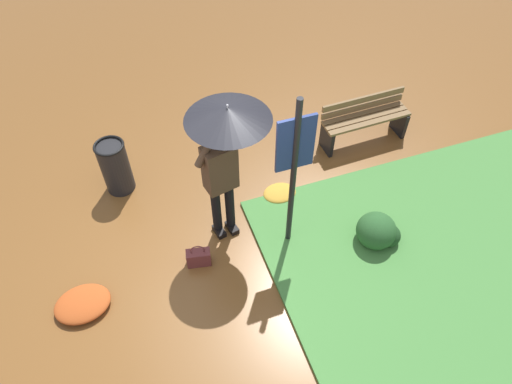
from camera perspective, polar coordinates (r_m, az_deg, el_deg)
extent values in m
plane|color=brown|center=(6.09, -5.79, -6.95)|extent=(18.00, 18.00, 0.00)
cube|color=#47843D|center=(6.46, 25.13, -8.65)|extent=(4.80, 4.00, 0.05)
cylinder|color=black|center=(5.92, -4.92, -2.28)|extent=(0.12, 0.12, 0.86)
cylinder|color=black|center=(5.94, -3.25, -1.83)|extent=(0.12, 0.12, 0.86)
cube|color=black|center=(6.20, -4.58, -4.83)|extent=(0.15, 0.24, 0.08)
cube|color=black|center=(6.22, -2.99, -4.40)|extent=(0.15, 0.24, 0.08)
cube|color=#473323|center=(5.37, -4.51, 3.04)|extent=(0.42, 0.31, 0.64)
sphere|color=beige|center=(5.06, -4.82, 6.70)|extent=(0.20, 0.20, 0.20)
ellipsoid|color=black|center=(5.04, -4.84, 6.95)|extent=(0.20, 0.20, 0.15)
cylinder|color=#473323|center=(5.18, -6.85, 3.91)|extent=(0.18, 0.13, 0.18)
cylinder|color=#473323|center=(5.11, -6.48, 4.66)|extent=(0.24, 0.11, 0.33)
cube|color=black|center=(5.04, -5.72, 6.15)|extent=(0.07, 0.03, 0.14)
cylinder|color=#473323|center=(5.24, -2.97, 5.35)|extent=(0.11, 0.10, 0.09)
cylinder|color=#473323|center=(5.18, -3.20, 6.11)|extent=(0.10, 0.09, 0.23)
cylinder|color=#A5A5AD|center=(4.98, -3.46, 8.80)|extent=(0.02, 0.02, 0.41)
cone|color=black|center=(4.92, -3.51, 9.65)|extent=(0.96, 0.96, 0.16)
sphere|color=#A5A5AD|center=(4.85, -3.57, 10.67)|extent=(0.02, 0.02, 0.02)
cylinder|color=black|center=(5.27, 4.59, 1.45)|extent=(0.07, 0.07, 2.30)
cube|color=navy|center=(4.90, 4.91, 5.96)|extent=(0.44, 0.04, 0.70)
cube|color=silver|center=(4.91, 4.82, 6.10)|extent=(0.38, 0.01, 0.64)
cube|color=brown|center=(5.88, -7.11, -8.07)|extent=(0.32, 0.20, 0.24)
torus|color=brown|center=(5.75, -7.26, -7.19)|extent=(0.18, 0.05, 0.18)
cube|color=black|center=(7.23, 8.76, 6.45)|extent=(0.07, 0.36, 0.44)
cube|color=black|center=(7.81, 17.31, 8.33)|extent=(0.07, 0.36, 0.44)
cube|color=brown|center=(7.27, 13.97, 8.27)|extent=(1.40, 0.14, 0.04)
cube|color=brown|center=(7.35, 13.52, 8.85)|extent=(1.40, 0.14, 0.04)
cube|color=brown|center=(7.42, 13.08, 9.42)|extent=(1.40, 0.14, 0.04)
cube|color=brown|center=(7.40, 13.03, 10.26)|extent=(1.40, 0.08, 0.10)
cube|color=brown|center=(7.31, 13.21, 11.12)|extent=(1.40, 0.08, 0.10)
cylinder|color=black|center=(6.74, -16.98, 2.88)|extent=(0.40, 0.40, 0.80)
torus|color=black|center=(6.46, -17.78, 5.45)|extent=(0.42, 0.42, 0.04)
ellipsoid|color=#285628|center=(6.14, 14.65, -4.65)|extent=(0.51, 0.51, 0.46)
ellipsoid|color=#1E421E|center=(6.23, 16.08, -5.20)|extent=(0.31, 0.31, 0.31)
ellipsoid|color=#B74C1E|center=(5.93, -20.67, -12.83)|extent=(0.65, 0.52, 0.14)
ellipsoid|color=gold|center=(6.60, 2.95, -0.12)|extent=(0.48, 0.38, 0.10)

